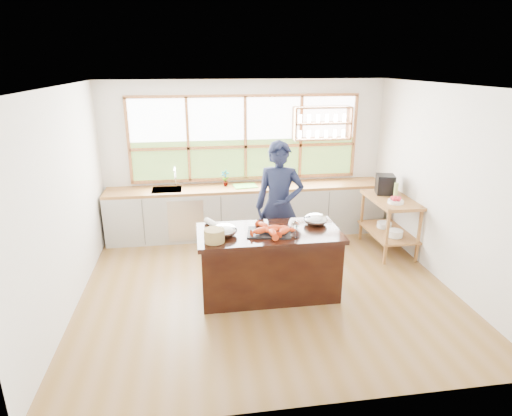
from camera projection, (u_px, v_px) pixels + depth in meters
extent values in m
plane|color=brown|center=(266.00, 285.00, 5.99)|extent=(5.00, 5.00, 0.00)
cube|color=silver|center=(245.00, 157.00, 7.66)|extent=(5.00, 0.02, 2.70)
cube|color=silver|center=(314.00, 274.00, 3.45)|extent=(5.00, 0.02, 2.70)
cube|color=silver|center=(65.00, 202.00, 5.21)|extent=(0.02, 4.50, 2.70)
cube|color=silver|center=(445.00, 186.00, 5.91)|extent=(0.02, 4.50, 2.70)
cube|color=silver|center=(268.00, 86.00, 5.12)|extent=(5.00, 4.50, 0.02)
cube|color=#AB653B|center=(245.00, 138.00, 7.52)|extent=(4.05, 0.06, 1.50)
cube|color=white|center=(245.00, 118.00, 7.43)|extent=(3.98, 0.01, 0.75)
cube|color=#416125|center=(245.00, 159.00, 7.67)|extent=(3.98, 0.01, 0.70)
cube|color=#AB653B|center=(323.00, 107.00, 7.44)|extent=(1.00, 0.28, 0.03)
cube|color=#AB653B|center=(322.00, 123.00, 7.53)|extent=(1.00, 0.28, 0.03)
cube|color=#AB653B|center=(321.00, 139.00, 7.62)|extent=(1.00, 0.28, 0.03)
cube|color=#AB653B|center=(294.00, 124.00, 7.46)|extent=(0.03, 0.28, 0.55)
cube|color=#AB653B|center=(349.00, 123.00, 7.60)|extent=(0.03, 0.28, 0.55)
cube|color=#ACAAA3|center=(248.00, 212.00, 7.67)|extent=(4.90, 0.62, 0.85)
cube|color=silver|center=(186.00, 221.00, 7.22)|extent=(0.60, 0.01, 0.72)
cube|color=#925F36|center=(248.00, 188.00, 7.53)|extent=(4.90, 0.62, 0.05)
cube|color=silver|center=(167.00, 194.00, 7.35)|extent=(0.50, 0.42, 0.16)
cube|color=#925F36|center=(419.00, 235.00, 6.56)|extent=(0.04, 0.04, 0.90)
cube|color=#925F36|center=(390.00, 214.00, 7.50)|extent=(0.04, 0.04, 0.90)
cube|color=#925F36|center=(387.00, 237.00, 6.49)|extent=(0.04, 0.04, 0.90)
cube|color=#925F36|center=(362.00, 215.00, 7.43)|extent=(0.04, 0.04, 0.90)
cube|color=#925F36|center=(388.00, 232.00, 7.04)|extent=(0.62, 1.10, 0.03)
cube|color=#925F36|center=(391.00, 200.00, 6.86)|extent=(0.62, 1.10, 0.05)
cylinder|color=white|center=(395.00, 234.00, 6.78)|extent=(0.24, 0.24, 0.11)
cylinder|color=white|center=(384.00, 225.00, 7.16)|extent=(0.24, 0.24, 0.09)
cube|color=black|center=(269.00, 265.00, 5.67)|extent=(1.77, 0.82, 0.84)
cube|color=black|center=(269.00, 233.00, 5.53)|extent=(1.85, 0.90, 0.06)
imported|color=#141A34|center=(279.00, 207.00, 6.25)|extent=(0.81, 0.64, 1.93)
imported|color=slate|center=(225.00, 178.00, 7.47)|extent=(0.18, 0.16, 0.29)
cube|color=#5EC442|center=(245.00, 186.00, 7.51)|extent=(0.43, 0.34, 0.01)
cube|color=black|center=(385.00, 184.00, 7.05)|extent=(0.34, 0.36, 0.32)
cylinder|color=#A8C260|center=(396.00, 191.00, 6.79)|extent=(0.07, 0.07, 0.26)
cylinder|color=white|center=(396.00, 202.00, 6.60)|extent=(0.24, 0.24, 0.05)
sphere|color=red|center=(399.00, 199.00, 6.59)|extent=(0.07, 0.07, 0.07)
sphere|color=red|center=(395.00, 198.00, 6.63)|extent=(0.07, 0.07, 0.07)
sphere|color=red|center=(393.00, 198.00, 6.61)|extent=(0.07, 0.07, 0.07)
sphere|color=red|center=(394.00, 199.00, 6.55)|extent=(0.07, 0.07, 0.07)
sphere|color=red|center=(398.00, 200.00, 6.54)|extent=(0.07, 0.07, 0.07)
cube|color=black|center=(269.00, 233.00, 5.45)|extent=(0.61, 0.49, 0.02)
ellipsoid|color=red|center=(260.00, 231.00, 5.37)|extent=(0.23, 0.15, 0.08)
ellipsoid|color=red|center=(275.00, 228.00, 5.46)|extent=(0.23, 0.14, 0.08)
ellipsoid|color=red|center=(285.00, 231.00, 5.37)|extent=(0.21, 0.21, 0.08)
ellipsoid|color=red|center=(264.00, 226.00, 5.54)|extent=(0.18, 0.23, 0.08)
ellipsoid|color=red|center=(273.00, 233.00, 5.31)|extent=(0.11, 0.22, 0.08)
ellipsoid|color=silver|center=(225.00, 230.00, 5.37)|extent=(0.32, 0.32, 0.15)
ellipsoid|color=silver|center=(316.00, 219.00, 5.74)|extent=(0.32, 0.32, 0.15)
cylinder|color=silver|center=(295.00, 237.00, 5.31)|extent=(0.06, 0.06, 0.01)
cylinder|color=silver|center=(295.00, 233.00, 5.29)|extent=(0.01, 0.01, 0.13)
ellipsoid|color=silver|center=(296.00, 225.00, 5.26)|extent=(0.08, 0.08, 0.10)
cylinder|color=#A48748|center=(214.00, 236.00, 5.17)|extent=(0.25, 0.25, 0.16)
cylinder|color=silver|center=(212.00, 223.00, 5.67)|extent=(0.21, 0.30, 0.08)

